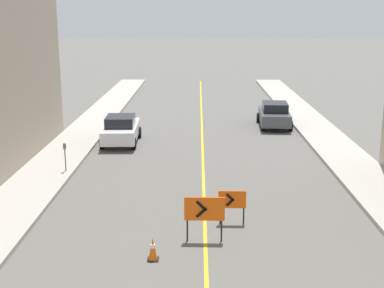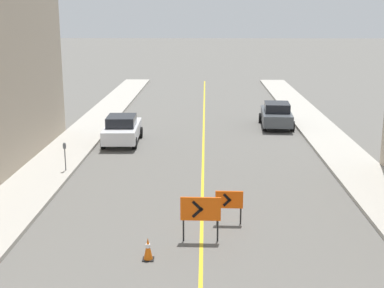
# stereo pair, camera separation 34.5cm
# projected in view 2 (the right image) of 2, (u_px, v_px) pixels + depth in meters

# --- Properties ---
(lane_stripe) EXTENTS (0.12, 53.38, 0.01)m
(lane_stripe) POSITION_uv_depth(u_px,v_px,m) (203.00, 139.00, 31.16)
(lane_stripe) COLOR gold
(lane_stripe) RESTS_ON ground_plane
(sidewalk_left) EXTENTS (2.53, 53.38, 0.17)m
(sidewalk_left) POSITION_uv_depth(u_px,v_px,m) (81.00, 137.00, 31.32)
(sidewalk_left) COLOR #ADA89E
(sidewalk_left) RESTS_ON ground_plane
(sidewalk_right) EXTENTS (2.53, 53.38, 0.17)m
(sidewalk_right) POSITION_uv_depth(u_px,v_px,m) (327.00, 138.00, 30.97)
(sidewalk_right) COLOR #ADA89E
(sidewalk_right) RESTS_ON ground_plane
(traffic_cone_fourth) EXTENTS (0.34, 0.34, 0.70)m
(traffic_cone_fourth) POSITION_uv_depth(u_px,v_px,m) (148.00, 249.00, 15.86)
(traffic_cone_fourth) COLOR black
(traffic_cone_fourth) RESTS_ON ground_plane
(arrow_barricade_primary) EXTENTS (1.29, 0.10, 1.49)m
(arrow_barricade_primary) POSITION_uv_depth(u_px,v_px,m) (201.00, 210.00, 16.99)
(arrow_barricade_primary) COLOR #EF560C
(arrow_barricade_primary) RESTS_ON ground_plane
(arrow_barricade_secondary) EXTENTS (0.96, 0.09, 1.21)m
(arrow_barricade_secondary) POSITION_uv_depth(u_px,v_px,m) (229.00, 201.00, 18.42)
(arrow_barricade_secondary) COLOR #EF560C
(arrow_barricade_secondary) RESTS_ON ground_plane
(parked_car_curb_near) EXTENTS (1.95, 4.36, 1.59)m
(parked_car_curb_near) POSITION_uv_depth(u_px,v_px,m) (122.00, 129.00, 29.93)
(parked_car_curb_near) COLOR silver
(parked_car_curb_near) RESTS_ON ground_plane
(parked_car_curb_mid) EXTENTS (2.05, 4.40, 1.59)m
(parked_car_curb_mid) POSITION_uv_depth(u_px,v_px,m) (276.00, 115.00, 34.18)
(parked_car_curb_mid) COLOR #474C51
(parked_car_curb_mid) RESTS_ON ground_plane
(parking_meter_near_curb) EXTENTS (0.12, 0.11, 1.31)m
(parking_meter_near_curb) POSITION_uv_depth(u_px,v_px,m) (65.00, 151.00, 24.13)
(parking_meter_near_curb) COLOR #4C4C51
(parking_meter_near_curb) RESTS_ON sidewalk_left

